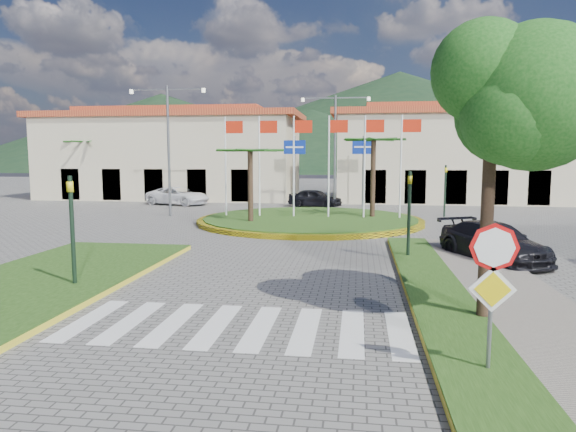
# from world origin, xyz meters

# --- Properties ---
(ground) EXTENTS (160.00, 160.00, 0.00)m
(ground) POSITION_xyz_m (0.00, 0.00, 0.00)
(ground) COLOR slate
(ground) RESTS_ON ground
(sidewalk_right) EXTENTS (4.00, 28.00, 0.15)m
(sidewalk_right) POSITION_xyz_m (6.00, 2.00, 0.07)
(sidewalk_right) COLOR gray
(sidewalk_right) RESTS_ON ground
(verge_right) EXTENTS (1.60, 28.00, 0.18)m
(verge_right) POSITION_xyz_m (4.80, 2.00, 0.09)
(verge_right) COLOR #204313
(verge_right) RESTS_ON ground
(median_left) EXTENTS (5.00, 14.00, 0.18)m
(median_left) POSITION_xyz_m (-6.50, 6.00, 0.09)
(median_left) COLOR #204313
(median_left) RESTS_ON ground
(crosswalk) EXTENTS (8.00, 3.00, 0.01)m
(crosswalk) POSITION_xyz_m (0.00, 4.00, 0.01)
(crosswalk) COLOR silver
(crosswalk) RESTS_ON ground
(roundabout_island) EXTENTS (12.70, 12.70, 6.00)m
(roundabout_island) POSITION_xyz_m (0.00, 22.00, 0.17)
(roundabout_island) COLOR yellow
(roundabout_island) RESTS_ON ground
(stop_sign) EXTENTS (0.80, 0.11, 2.65)m
(stop_sign) POSITION_xyz_m (4.90, 1.96, 1.79)
(stop_sign) COLOR slate
(stop_sign) RESTS_ON ground
(deciduous_tree) EXTENTS (3.60, 3.60, 6.80)m
(deciduous_tree) POSITION_xyz_m (5.50, 5.00, 5.18)
(deciduous_tree) COLOR black
(deciduous_tree) RESTS_ON ground
(traffic_light_left) EXTENTS (0.15, 0.18, 3.20)m
(traffic_light_left) POSITION_xyz_m (-5.20, 6.50, 1.94)
(traffic_light_left) COLOR black
(traffic_light_left) RESTS_ON ground
(traffic_light_right) EXTENTS (0.15, 0.18, 3.20)m
(traffic_light_right) POSITION_xyz_m (4.50, 12.00, 1.94)
(traffic_light_right) COLOR black
(traffic_light_right) RESTS_ON ground
(traffic_light_far) EXTENTS (0.18, 0.15, 3.20)m
(traffic_light_far) POSITION_xyz_m (8.00, 26.00, 1.94)
(traffic_light_far) COLOR black
(traffic_light_far) RESTS_ON ground
(direction_sign_west) EXTENTS (1.60, 0.14, 5.20)m
(direction_sign_west) POSITION_xyz_m (-2.00, 30.97, 3.53)
(direction_sign_west) COLOR slate
(direction_sign_west) RESTS_ON ground
(direction_sign_east) EXTENTS (1.60, 0.14, 5.20)m
(direction_sign_east) POSITION_xyz_m (3.00, 30.97, 3.53)
(direction_sign_east) COLOR slate
(direction_sign_east) RESTS_ON ground
(street_lamp_centre) EXTENTS (4.80, 0.16, 8.00)m
(street_lamp_centre) POSITION_xyz_m (1.00, 30.00, 4.50)
(street_lamp_centre) COLOR slate
(street_lamp_centre) RESTS_ON ground
(street_lamp_west) EXTENTS (4.80, 0.16, 8.00)m
(street_lamp_west) POSITION_xyz_m (-9.00, 24.00, 4.50)
(street_lamp_west) COLOR slate
(street_lamp_west) RESTS_ON ground
(building_left) EXTENTS (23.32, 9.54, 8.05)m
(building_left) POSITION_xyz_m (-14.00, 38.00, 3.90)
(building_left) COLOR beige
(building_left) RESTS_ON ground
(building_right) EXTENTS (19.08, 9.54, 8.05)m
(building_right) POSITION_xyz_m (10.00, 38.00, 3.90)
(building_right) COLOR beige
(building_right) RESTS_ON ground
(hill_far_west) EXTENTS (140.00, 140.00, 22.00)m
(hill_far_west) POSITION_xyz_m (-55.00, 140.00, 11.00)
(hill_far_west) COLOR black
(hill_far_west) RESTS_ON ground
(hill_far_mid) EXTENTS (180.00, 180.00, 30.00)m
(hill_far_mid) POSITION_xyz_m (15.00, 160.00, 15.00)
(hill_far_mid) COLOR black
(hill_far_mid) RESTS_ON ground
(hill_near_back) EXTENTS (110.00, 110.00, 16.00)m
(hill_near_back) POSITION_xyz_m (-10.00, 130.00, 8.00)
(hill_near_back) COLOR black
(hill_near_back) RESTS_ON ground
(white_van) EXTENTS (5.41, 3.62, 1.38)m
(white_van) POSITION_xyz_m (-11.11, 31.28, 0.69)
(white_van) COLOR white
(white_van) RESTS_ON ground
(car_dark_a) EXTENTS (4.25, 2.77, 1.35)m
(car_dark_a) POSITION_xyz_m (-0.46, 30.90, 0.67)
(car_dark_a) COLOR black
(car_dark_a) RESTS_ON ground
(car_dark_b) EXTENTS (3.50, 2.30, 1.09)m
(car_dark_b) POSITION_xyz_m (10.27, 35.99, 0.55)
(car_dark_b) COLOR black
(car_dark_b) RESTS_ON ground
(car_side_right) EXTENTS (3.73, 5.12, 1.38)m
(car_side_right) POSITION_xyz_m (7.50, 12.22, 0.69)
(car_side_right) COLOR black
(car_side_right) RESTS_ON ground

